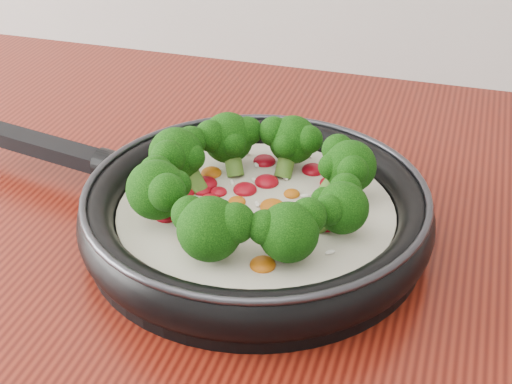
% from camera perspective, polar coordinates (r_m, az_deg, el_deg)
% --- Properties ---
extents(skillet, '(0.52, 0.37, 0.09)m').
position_cam_1_polar(skillet, '(0.66, -0.34, -1.16)').
color(skillet, black).
rests_on(skillet, counter).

